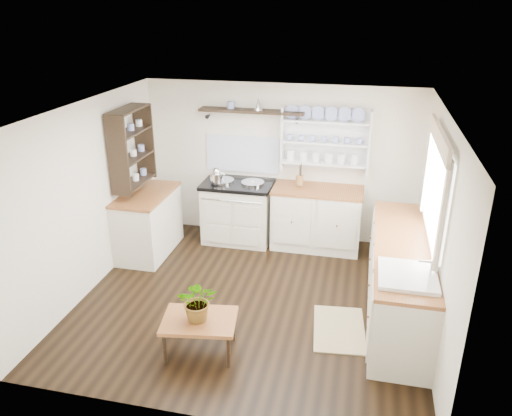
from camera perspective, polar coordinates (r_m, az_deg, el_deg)
The scene contains 19 objects.
floor at distance 6.15m, azimuth -0.61°, elevation -10.38°, with size 4.00×3.80×0.01m, color black.
wall_back at distance 7.36m, azimuth 2.78°, elevation 5.19°, with size 4.00×0.02×2.30m, color silver.
wall_right at distance 5.53m, azimuth 19.94°, elevation -2.24°, with size 0.02×3.80×2.30m, color silver.
wall_left at distance 6.34m, azimuth -18.52°, elevation 1.11°, with size 0.02×3.80×2.30m, color silver.
ceiling at distance 5.26m, azimuth -0.71°, elevation 11.12°, with size 4.00×3.80×0.01m, color white.
window at distance 5.52m, azimuth 19.83°, elevation 2.36°, with size 0.08×1.55×1.22m.
aga_cooker at distance 7.40m, azimuth -2.07°, elevation -0.34°, with size 1.02×0.71×0.94m.
back_cabinets at distance 7.24m, azimuth 6.93°, elevation -1.06°, with size 1.27×0.63×0.90m.
right_cabinets at distance 5.90m, azimuth 16.05°, elevation -7.71°, with size 0.62×2.43×0.90m.
belfast_sink at distance 5.08m, azimuth 16.78°, elevation -8.58°, with size 0.55×0.60×0.45m.
left_cabinets at distance 7.19m, azimuth -12.23°, elevation -1.61°, with size 0.62×1.13×0.90m.
plate_rack at distance 7.13m, azimuth 7.98°, elevation 7.83°, with size 1.20×0.22×0.90m.
high_shelf at distance 7.13m, azimuth -0.51°, elevation 10.95°, with size 1.50×0.29×0.16m.
left_shelving at distance 6.89m, azimuth -14.04°, elevation 6.80°, with size 0.28×0.80×1.05m, color black.
kettle at distance 7.16m, azimuth -4.55°, elevation 3.75°, with size 0.18×0.18×0.22m, color silver, non-canonical shape.
utensil_crock at distance 7.16m, azimuth 5.00°, elevation 3.16°, with size 0.11×0.11×0.13m, color brown.
center_table at distance 5.18m, azimuth -6.48°, elevation -12.91°, with size 0.81×0.63×0.40m.
potted_plant at distance 5.03m, azimuth -6.61°, elevation -10.47°, with size 0.39×0.34×0.43m, color #3F7233.
floor_rug at distance 5.72m, azimuth 9.48°, elevation -13.49°, with size 0.55×0.85×0.02m, color olive.
Camera 1 is at (1.20, -5.02, 3.35)m, focal length 35.00 mm.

